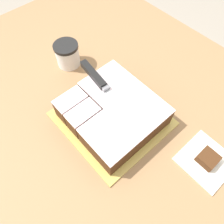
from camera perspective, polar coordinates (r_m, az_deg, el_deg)
ground_plane at (r=1.63m, az=-0.94°, el=-16.24°), size 8.00×8.00×0.00m
countertop at (r=1.19m, az=-1.26°, el=-10.11°), size 1.40×1.10×0.94m
cake_board at (r=0.73m, az=-0.00°, el=-1.72°), size 0.32×0.31×0.01m
cake at (r=0.69m, az=0.26°, el=-0.03°), size 0.28×0.26×0.08m
knife at (r=0.71m, az=-3.67°, el=8.62°), size 0.29×0.06×0.02m
coffee_cup at (r=0.87m, az=-11.56°, el=14.52°), size 0.09×0.09×0.09m
paper_napkin at (r=0.72m, az=23.32°, el=-11.55°), size 0.14×0.14×0.01m
brownie at (r=0.71m, az=23.78°, el=-11.07°), size 0.05×0.05×0.03m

